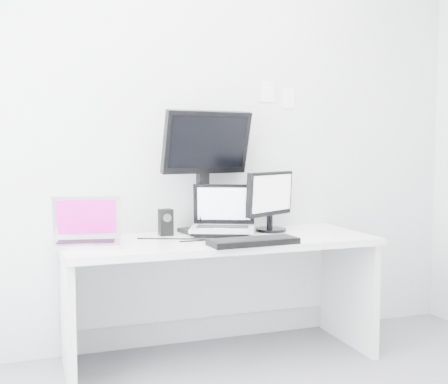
{
  "coord_description": "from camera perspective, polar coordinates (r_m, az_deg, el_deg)",
  "views": [
    {
      "loc": [
        -1.07,
        -1.89,
        1.27
      ],
      "look_at": [
        0.02,
        1.23,
        1.0
      ],
      "focal_mm": 45.97,
      "sensor_mm": 36.0,
      "label": 1
    }
  ],
  "objects": [
    {
      "name": "rear_monitor",
      "position": [
        3.54,
        -1.88,
        2.17
      ],
      "size": [
        0.59,
        0.3,
        0.77
      ],
      "primitive_type": "cube",
      "rotation": [
        0.0,
        0.0,
        0.18
      ],
      "color": "black",
      "rests_on": "desk"
    },
    {
      "name": "samsung_monitor",
      "position": [
        3.6,
        4.69,
        -0.85
      ],
      "size": [
        0.47,
        0.38,
        0.39
      ],
      "primitive_type": "cube",
      "rotation": [
        0.0,
        0.0,
        0.52
      ],
      "color": "black",
      "rests_on": "desk"
    },
    {
      "name": "desk",
      "position": [
        3.44,
        -0.43,
        -10.59
      ],
      "size": [
        1.8,
        0.7,
        0.73
      ],
      "primitive_type": "cube",
      "color": "white",
      "rests_on": "ground"
    },
    {
      "name": "keyboard",
      "position": [
        3.14,
        2.92,
        -4.93
      ],
      "size": [
        0.5,
        0.2,
        0.03
      ],
      "primitive_type": "cube",
      "rotation": [
        0.0,
        0.0,
        0.06
      ],
      "color": "black",
      "rests_on": "desk"
    },
    {
      "name": "mouse",
      "position": [
        3.2,
        5.44,
        -4.78
      ],
      "size": [
        0.11,
        0.08,
        0.03
      ],
      "primitive_type": "ellipsoid",
      "rotation": [
        0.0,
        0.0,
        -0.17
      ],
      "color": "black",
      "rests_on": "desk"
    },
    {
      "name": "wall_note_0",
      "position": [
        3.82,
        4.37,
        9.92
      ],
      "size": [
        0.1,
        0.0,
        0.14
      ],
      "primitive_type": "cube",
      "color": "white",
      "rests_on": "back_wall"
    },
    {
      "name": "macbook",
      "position": [
        3.15,
        -13.62,
        -2.81
      ],
      "size": [
        0.41,
        0.34,
        0.28
      ],
      "primitive_type": "cube",
      "rotation": [
        0.0,
        0.0,
        -0.18
      ],
      "color": "silver",
      "rests_on": "desk"
    },
    {
      "name": "wall_note_1",
      "position": [
        3.88,
        6.42,
        9.23
      ],
      "size": [
        0.09,
        0.0,
        0.13
      ],
      "primitive_type": "cube",
      "color": "white",
      "rests_on": "back_wall"
    },
    {
      "name": "dell_laptop",
      "position": [
        3.41,
        -0.16,
        -1.78
      ],
      "size": [
        0.46,
        0.42,
        0.31
      ],
      "primitive_type": "cube",
      "rotation": [
        0.0,
        0.0,
        -0.4
      ],
      "color": "#B2B6BA",
      "rests_on": "desk"
    },
    {
      "name": "speaker",
      "position": [
        3.46,
        -5.81,
        -3.02
      ],
      "size": [
        0.1,
        0.1,
        0.16
      ],
      "primitive_type": "cube",
      "rotation": [
        0.0,
        0.0,
        0.29
      ],
      "color": "black",
      "rests_on": "desk"
    },
    {
      "name": "back_wall",
      "position": [
        3.65,
        -2.22,
        5.93
      ],
      "size": [
        3.6,
        0.0,
        3.6
      ],
      "primitive_type": "plane",
      "rotation": [
        1.57,
        0.0,
        0.0
      ],
      "color": "silver",
      "rests_on": "ground"
    }
  ]
}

